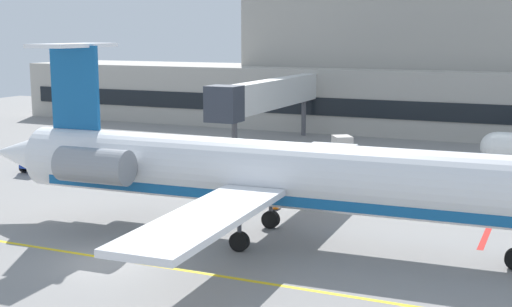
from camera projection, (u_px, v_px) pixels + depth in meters
name	position (u px, v px, depth m)	size (l,w,h in m)	color
ground	(109.00, 263.00, 30.04)	(120.00, 120.00, 0.11)	gray
terminal_building	(364.00, 62.00, 71.02)	(74.06, 11.53, 19.43)	#ADA89E
jet_bridge_west	(267.00, 96.00, 57.94)	(2.40, 19.39, 5.93)	silver
regional_jet	(272.00, 174.00, 32.52)	(33.45, 23.97, 9.21)	white
baggage_tug	(335.00, 154.00, 50.81)	(3.49, 3.15, 2.31)	silver
pushback_tractor	(39.00, 160.00, 49.44)	(1.83, 3.09, 1.83)	#19389E
safety_cone_alpha	(419.00, 213.00, 37.20)	(0.47, 0.47, 0.55)	orange
safety_cone_bravo	(276.00, 205.00, 38.87)	(0.47, 0.47, 0.55)	orange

